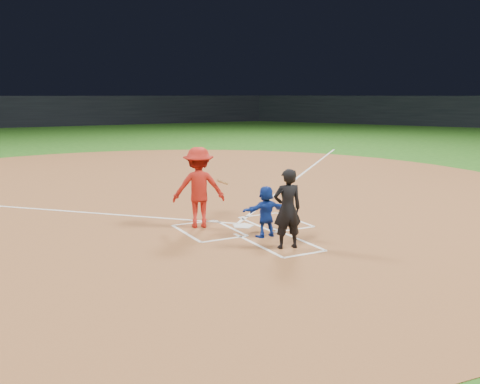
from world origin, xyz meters
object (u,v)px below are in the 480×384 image
umpire (287,209)px  batter_at_plate (199,187)px  home_plate (243,226)px  catcher (266,211)px

umpire → batter_at_plate: 2.84m
home_plate → umpire: (-0.08, -2.21, 0.88)m
catcher → batter_at_plate: size_ratio=0.60×
catcher → umpire: bearing=83.6°
catcher → umpire: size_ratio=0.69×
home_plate → umpire: umpire is taller
home_plate → batter_at_plate: batter_at_plate is taller
home_plate → umpire: 2.38m
home_plate → umpire: size_ratio=0.34×
home_plate → batter_at_plate: (-1.02, 0.47, 1.02)m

